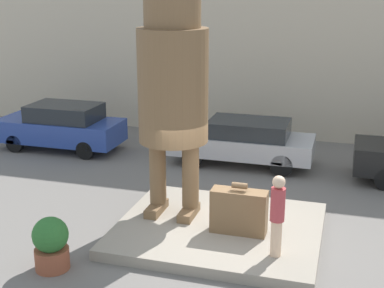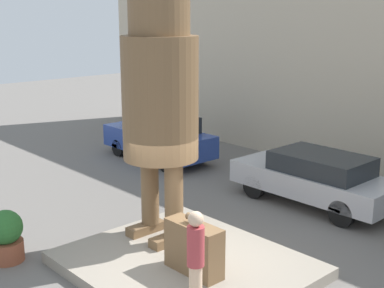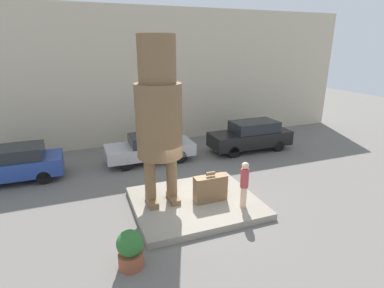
{
  "view_description": "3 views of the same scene",
  "coord_description": "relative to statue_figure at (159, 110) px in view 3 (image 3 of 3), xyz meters",
  "views": [
    {
      "loc": [
        2.59,
        -10.88,
        5.54
      ],
      "look_at": [
        -0.63,
        -0.03,
        2.13
      ],
      "focal_mm": 50.0,
      "sensor_mm": 36.0,
      "label": 1
    },
    {
      "loc": [
        7.32,
        -6.57,
        5.09
      ],
      "look_at": [
        -0.09,
        0.26,
        2.58
      ],
      "focal_mm": 50.0,
      "sensor_mm": 36.0,
      "label": 2
    },
    {
      "loc": [
        -3.72,
        -9.38,
        5.79
      ],
      "look_at": [
        -0.09,
        0.11,
        2.44
      ],
      "focal_mm": 28.0,
      "sensor_mm": 36.0,
      "label": 3
    }
  ],
  "objects": [
    {
      "name": "giant_suitcase",
      "position": [
        1.71,
        -0.63,
        -2.96
      ],
      "size": [
        1.23,
        0.44,
        1.17
      ],
      "color": "brown",
      "rests_on": "pedestal"
    },
    {
      "name": "statue_figure",
      "position": [
        0.0,
        0.0,
        0.0
      ],
      "size": [
        1.6,
        1.6,
        5.91
      ],
      "color": "brown",
      "rests_on": "pedestal"
    },
    {
      "name": "planter_pot",
      "position": [
        -1.65,
        -2.83,
        -3.14
      ],
      "size": [
        0.73,
        0.73,
        1.11
      ],
      "color": "brown",
      "rests_on": "ground_plane"
    },
    {
      "name": "pedestal",
      "position": [
        1.21,
        -0.39,
        -3.58
      ],
      "size": [
        4.58,
        3.92,
        0.24
      ],
      "color": "gray",
      "rests_on": "ground_plane"
    },
    {
      "name": "parked_car_blue",
      "position": [
        -5.58,
        4.49,
        -2.87
      ],
      "size": [
        4.27,
        1.74,
        1.6
      ],
      "rotation": [
        0.0,
        0.0,
        3.14
      ],
      "color": "#284293",
      "rests_on": "ground_plane"
    },
    {
      "name": "parked_car_black",
      "position": [
        6.52,
        4.39,
        -2.81
      ],
      "size": [
        4.72,
        1.74,
        1.7
      ],
      "rotation": [
        0.0,
        0.0,
        3.14
      ],
      "color": "black",
      "rests_on": "ground_plane"
    },
    {
      "name": "tourist",
      "position": [
        2.64,
        -1.46,
        -2.52
      ],
      "size": [
        0.29,
        0.29,
        1.72
      ],
      "color": "beige",
      "rests_on": "pedestal"
    },
    {
      "name": "building_backdrop",
      "position": [
        1.21,
        8.3,
        0.27
      ],
      "size": [
        28.0,
        0.6,
        7.93
      ],
      "color": "beige",
      "rests_on": "ground_plane"
    },
    {
      "name": "parked_car_silver",
      "position": [
        0.74,
        4.7,
        -2.92
      ],
      "size": [
        4.49,
        1.76,
        1.45
      ],
      "rotation": [
        0.0,
        0.0,
        3.14
      ],
      "color": "#B7B7BC",
      "rests_on": "ground_plane"
    },
    {
      "name": "ground_plane",
      "position": [
        1.21,
        -0.39,
        -3.7
      ],
      "size": [
        60.0,
        60.0,
        0.0
      ],
      "primitive_type": "plane",
      "color": "slate"
    }
  ]
}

